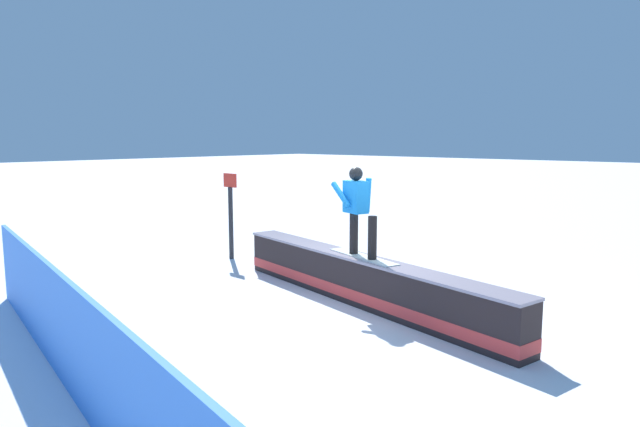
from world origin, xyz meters
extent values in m
plane|color=white|center=(0.00, 0.00, 0.00)|extent=(120.00, 120.00, 0.00)
cube|color=black|center=(0.00, 0.00, 0.36)|extent=(6.05, 1.63, 0.72)
cube|color=red|center=(0.00, 0.00, 0.18)|extent=(6.06, 1.64, 0.17)
cube|color=gray|center=(0.00, 0.00, 0.74)|extent=(6.06, 1.68, 0.04)
cube|color=silver|center=(-0.02, 0.00, 0.77)|extent=(1.55, 0.70, 0.01)
cylinder|color=black|center=(0.22, -0.07, 1.12)|extent=(0.17, 0.17, 0.67)
cylinder|color=black|center=(-0.26, 0.08, 1.12)|extent=(0.17, 0.17, 0.67)
cube|color=#1B89DE|center=(0.17, -0.05, 1.71)|extent=(0.45, 0.34, 0.51)
sphere|color=black|center=(0.17, -0.05, 2.08)|extent=(0.22, 0.22, 0.22)
cylinder|color=#1B89DE|center=(0.39, 0.05, 1.74)|extent=(0.50, 0.23, 0.40)
cylinder|color=#1B89DE|center=(0.03, -0.18, 1.74)|extent=(0.16, 0.13, 0.56)
cube|color=#367CEC|center=(0.00, 4.61, 0.62)|extent=(9.06, 1.88, 1.24)
cylinder|color=#262628|center=(4.21, -0.76, 0.79)|extent=(0.10, 0.10, 1.58)
cube|color=red|center=(4.21, -0.76, 1.73)|extent=(0.40, 0.04, 0.30)
camera|label=1|loc=(-5.37, 6.93, 2.65)|focal=31.47mm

